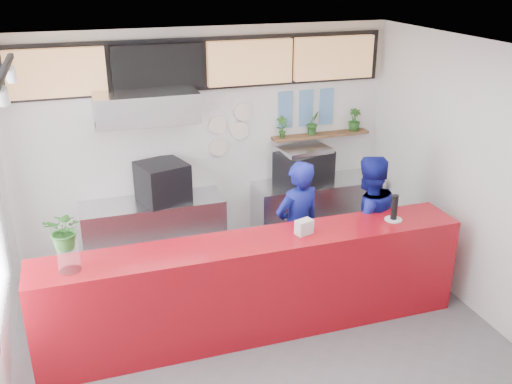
{
  "coord_description": "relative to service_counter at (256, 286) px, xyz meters",
  "views": [
    {
      "loc": [
        -1.61,
        -4.54,
        3.76
      ],
      "look_at": [
        0.1,
        0.7,
        1.5
      ],
      "focal_mm": 40.0,
      "sensor_mm": 36.0,
      "label": 1
    }
  ],
  "objects": [
    {
      "name": "floor",
      "position": [
        0.0,
        -0.4,
        -0.55
      ],
      "size": [
        5.0,
        5.0,
        0.0
      ],
      "primitive_type": "plane",
      "color": "slate",
      "rests_on": "ground"
    },
    {
      "name": "ceiling",
      "position": [
        0.0,
        -0.4,
        2.45
      ],
      "size": [
        5.0,
        5.0,
        0.0
      ],
      "primitive_type": "plane",
      "rotation": [
        3.14,
        0.0,
        0.0
      ],
      "color": "silver"
    },
    {
      "name": "wall_back",
      "position": [
        0.0,
        2.1,
        0.95
      ],
      "size": [
        5.0,
        0.0,
        5.0
      ],
      "primitive_type": "plane",
      "rotation": [
        1.57,
        0.0,
        0.0
      ],
      "color": "white",
      "rests_on": "ground"
    },
    {
      "name": "wall_right",
      "position": [
        2.5,
        -0.4,
        0.95
      ],
      "size": [
        0.0,
        5.0,
        5.0
      ],
      "primitive_type": "plane",
      "rotation": [
        1.57,
        0.0,
        -1.57
      ],
      "color": "white",
      "rests_on": "ground"
    },
    {
      "name": "service_counter",
      "position": [
        0.0,
        0.0,
        0.0
      ],
      "size": [
        4.5,
        0.6,
        1.1
      ],
      "primitive_type": "cube",
      "color": "#A00B16",
      "rests_on": "ground"
    },
    {
      "name": "cream_band",
      "position": [
        0.0,
        2.09,
        2.05
      ],
      "size": [
        5.0,
        0.02,
        0.8
      ],
      "primitive_type": "cube",
      "color": "beige",
      "rests_on": "wall_back"
    },
    {
      "name": "prep_bench",
      "position": [
        -0.8,
        1.8,
        -0.1
      ],
      "size": [
        1.8,
        0.6,
        0.9
      ],
      "primitive_type": "cube",
      "color": "#B2B5BA",
      "rests_on": "ground"
    },
    {
      "name": "panini_oven",
      "position": [
        -0.65,
        1.8,
        0.6
      ],
      "size": [
        0.69,
        0.69,
        0.5
      ],
      "primitive_type": "cube",
      "rotation": [
        0.0,
        0.0,
        0.29
      ],
      "color": "black",
      "rests_on": "prep_bench"
    },
    {
      "name": "extraction_hood",
      "position": [
        -0.8,
        1.75,
        1.6
      ],
      "size": [
        1.2,
        0.7,
        0.35
      ],
      "primitive_type": "cube",
      "color": "#B2B5BA",
      "rests_on": "ceiling"
    },
    {
      "name": "hood_lip",
      "position": [
        -0.8,
        1.75,
        1.4
      ],
      "size": [
        1.2,
        0.69,
        0.31
      ],
      "primitive_type": "cube",
      "rotation": [
        -0.35,
        0.0,
        0.0
      ],
      "color": "#B2B5BA",
      "rests_on": "ceiling"
    },
    {
      "name": "right_bench",
      "position": [
        1.5,
        1.8,
        -0.1
      ],
      "size": [
        1.8,
        0.6,
        0.9
      ],
      "primitive_type": "cube",
      "color": "#B2B5BA",
      "rests_on": "ground"
    },
    {
      "name": "espresso_machine",
      "position": [
        1.28,
        1.8,
        0.58
      ],
      "size": [
        0.83,
        0.7,
        0.45
      ],
      "primitive_type": "cube",
      "rotation": [
        0.0,
        0.0,
        0.33
      ],
      "color": "black",
      "rests_on": "right_bench"
    },
    {
      "name": "espresso_tray",
      "position": [
        1.28,
        1.8,
        0.83
      ],
      "size": [
        0.72,
        0.55,
        0.06
      ],
      "primitive_type": "cube",
      "rotation": [
        0.0,
        0.0,
        0.15
      ],
      "color": "#A7A9AE",
      "rests_on": "espresso_machine"
    },
    {
      "name": "herb_shelf",
      "position": [
        1.6,
        2.0,
        0.95
      ],
      "size": [
        1.4,
        0.18,
        0.04
      ],
      "primitive_type": "cube",
      "color": "brown",
      "rests_on": "wall_back"
    },
    {
      "name": "menu_board_far_left",
      "position": [
        -1.75,
        1.98,
        2.0
      ],
      "size": [
        1.1,
        0.1,
        0.55
      ],
      "primitive_type": "cube",
      "color": "tan",
      "rests_on": "wall_back"
    },
    {
      "name": "menu_board_mid_left",
      "position": [
        -0.59,
        1.98,
        2.0
      ],
      "size": [
        1.1,
        0.1,
        0.55
      ],
      "primitive_type": "cube",
      "color": "black",
      "rests_on": "wall_back"
    },
    {
      "name": "menu_board_mid_right",
      "position": [
        0.57,
        1.98,
        2.0
      ],
      "size": [
        1.1,
        0.1,
        0.55
      ],
      "primitive_type": "cube",
      "color": "tan",
      "rests_on": "wall_back"
    },
    {
      "name": "menu_board_far_right",
      "position": [
        1.73,
        1.98,
        2.0
      ],
      "size": [
        1.1,
        0.1,
        0.55
      ],
      "primitive_type": "cube",
      "color": "tan",
      "rests_on": "wall_back"
    },
    {
      "name": "soffit",
      "position": [
        0.0,
        2.06,
        2.0
      ],
      "size": [
        4.8,
        0.04,
        0.65
      ],
      "primitive_type": "cube",
      "color": "black",
      "rests_on": "wall_back"
    },
    {
      "name": "track_rail",
      "position": [
        -2.1,
        -0.4,
        2.39
      ],
      "size": [
        0.05,
        2.4,
        0.04
      ],
      "primitive_type": "cube",
      "color": "black",
      "rests_on": "ceiling"
    },
    {
      "name": "dec_plate_a",
      "position": [
        0.15,
        2.07,
        1.2
      ],
      "size": [
        0.24,
        0.03,
        0.24
      ],
      "primitive_type": "cylinder",
      "rotation": [
        1.57,
        0.0,
        0.0
      ],
      "color": "silver",
      "rests_on": "wall_back"
    },
    {
      "name": "dec_plate_b",
      "position": [
        0.45,
        2.07,
        1.1
      ],
      "size": [
        0.24,
        0.03,
        0.24
      ],
      "primitive_type": "cylinder",
      "rotation": [
        1.57,
        0.0,
        0.0
      ],
      "color": "silver",
      "rests_on": "wall_back"
    },
    {
      "name": "dec_plate_c",
      "position": [
        0.15,
        2.07,
        0.9
      ],
      "size": [
        0.24,
        0.03,
        0.24
      ],
      "primitive_type": "cylinder",
      "rotation": [
        1.57,
        0.0,
        0.0
      ],
      "color": "silver",
      "rests_on": "wall_back"
    },
    {
      "name": "dec_plate_d",
      "position": [
        0.5,
        2.07,
        1.35
      ],
      "size": [
        0.24,
        0.03,
        0.24
      ],
      "primitive_type": "cylinder",
      "rotation": [
        1.57,
        0.0,
        0.0
      ],
      "color": "silver",
      "rests_on": "wall_back"
    },
    {
      "name": "photo_frame_a",
      "position": [
        1.1,
        2.08,
        1.45
      ],
      "size": [
        0.2,
        0.02,
        0.25
      ],
      "primitive_type": "cube",
      "color": "#598CBF",
      "rests_on": "wall_back"
    },
    {
      "name": "photo_frame_b",
      "position": [
        1.4,
        2.08,
        1.45
      ],
      "size": [
        0.2,
        0.02,
        0.25
      ],
      "primitive_type": "cube",
      "color": "#598CBF",
      "rests_on": "wall_back"
    },
    {
      "name": "photo_frame_c",
      "position": [
        1.7,
        2.08,
        1.45
      ],
      "size": [
        0.2,
        0.02,
        0.25
      ],
      "primitive_type": "cube",
      "color": "#598CBF",
      "rests_on": "wall_back"
    },
    {
      "name": "photo_frame_d",
      "position": [
        1.1,
        2.08,
        1.2
      ],
      "size": [
        0.2,
        0.02,
        0.25
      ],
      "primitive_type": "cube",
      "color": "#598CBF",
      "rests_on": "wall_back"
    },
    {
      "name": "photo_frame_e",
      "position": [
        1.4,
        2.08,
        1.2
      ],
      "size": [
        0.2,
        0.02,
        0.25
      ],
      "primitive_type": "cube",
      "color": "#598CBF",
      "rests_on": "wall_back"
    },
    {
      "name": "photo_frame_f",
      "position": [
        1.7,
        2.08,
        1.2
      ],
      "size": [
        0.2,
        0.02,
        0.25
      ],
      "primitive_type": "cube",
      "color": "#598CBF",
      "rests_on": "wall_back"
    },
    {
      "name": "staff_center",
      "position": [
        0.72,
        0.63,
        0.28
      ],
      "size": [
        0.69,
        0.53,
        1.66
      ],
      "primitive_type": "imported",
      "rotation": [
        0.0,
        0.0,
        3.39
      ],
      "color": "navy",
      "rests_on": "ground"
    },
    {
      "name": "staff_right",
      "position": [
        1.53,
        0.47,
        0.3
      ],
      "size": [
        0.85,
        0.67,
        1.69
      ],
      "primitive_type": "imported",
      "rotation": [
        0.0,
        0.0,
        3.18
      ],
      "color": "navy",
      "rests_on": "ground"
    },
    {
      "name": "herb_a",
      "position": [
        1.02,
        2.0,
        1.12
      ],
      "size": [
        0.17,
        0.12,
        0.3
      ],
      "primitive_type": "imported",
      "rotation": [
        0.0,
        0.0,
        -0.1
      ],
      "color": "#295F21",
      "rests_on": "herb_shelf"
    },
    {
      "name": "herb_b",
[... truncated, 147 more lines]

